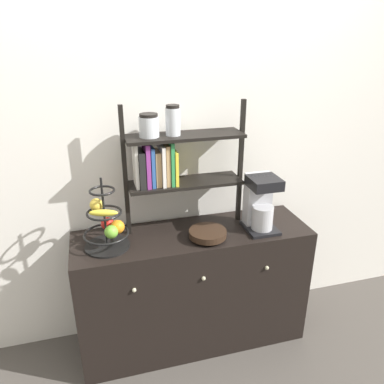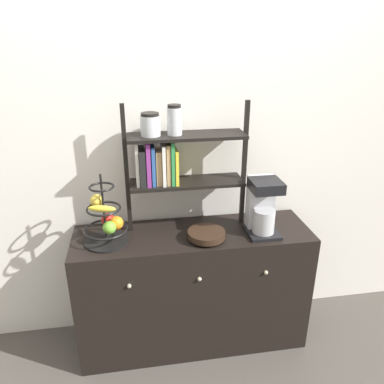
{
  "view_description": "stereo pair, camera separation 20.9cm",
  "coord_description": "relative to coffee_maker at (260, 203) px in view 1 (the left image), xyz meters",
  "views": [
    {
      "loc": [
        -0.52,
        -1.65,
        1.85
      ],
      "look_at": [
        -0.01,
        0.21,
        1.04
      ],
      "focal_mm": 35.0,
      "sensor_mm": 36.0,
      "label": 1
    },
    {
      "loc": [
        -0.32,
        -1.69,
        1.85
      ],
      "look_at": [
        -0.01,
        0.21,
        1.04
      ],
      "focal_mm": 35.0,
      "sensor_mm": 36.0,
      "label": 2
    }
  ],
  "objects": [
    {
      "name": "wooden_bowl",
      "position": [
        -0.33,
        -0.04,
        -0.13
      ],
      "size": [
        0.21,
        0.21,
        0.05
      ],
      "color": "black",
      "rests_on": "sideboard"
    },
    {
      "name": "sideboard",
      "position": [
        -0.4,
        0.04,
        -0.56
      ],
      "size": [
        1.39,
        0.44,
        0.78
      ],
      "color": "black",
      "rests_on": "ground_plane"
    },
    {
      "name": "wall_back",
      "position": [
        -0.4,
        0.3,
        0.35
      ],
      "size": [
        7.0,
        0.05,
        2.6
      ],
      "primitive_type": "cube",
      "color": "silver",
      "rests_on": "ground_plane"
    },
    {
      "name": "fruit_stand",
      "position": [
        -0.88,
        0.02,
        -0.03
      ],
      "size": [
        0.24,
        0.24,
        0.4
      ],
      "color": "black",
      "rests_on": "sideboard"
    },
    {
      "name": "ground_plane",
      "position": [
        -0.4,
        -0.17,
        -0.95
      ],
      "size": [
        12.0,
        12.0,
        0.0
      ],
      "primitive_type": "plane",
      "color": "#47423D"
    },
    {
      "name": "coffee_maker",
      "position": [
        0.0,
        0.0,
        0.0
      ],
      "size": [
        0.18,
        0.21,
        0.33
      ],
      "color": "black",
      "rests_on": "sideboard"
    },
    {
      "name": "shelf_hutch",
      "position": [
        -0.52,
        0.14,
        0.28
      ],
      "size": [
        0.7,
        0.2,
        0.74
      ],
      "color": "black",
      "rests_on": "sideboard"
    }
  ]
}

